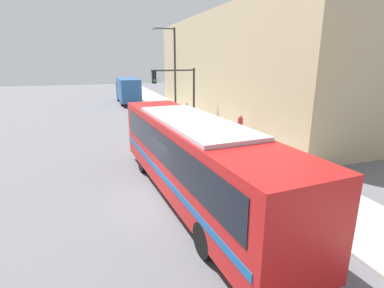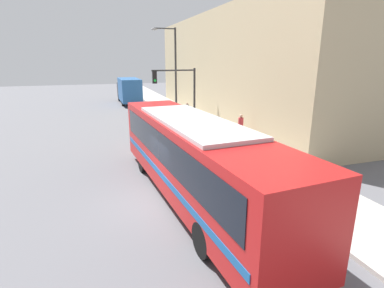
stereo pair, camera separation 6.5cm
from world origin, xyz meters
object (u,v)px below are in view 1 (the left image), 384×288
object	(u,v)px
parking_meter	(200,124)
city_bus	(192,154)
delivery_truck	(128,90)
street_lamp	(172,67)
pedestrian_mid_block	(187,112)
fire_hydrant	(239,156)
pedestrian_near_corner	(240,128)
traffic_light_pole	(178,88)

from	to	relation	value
parking_meter	city_bus	bearing A→B (deg)	-111.86
delivery_truck	street_lamp	distance (m)	12.12
city_bus	pedestrian_mid_block	bearing A→B (deg)	69.03
parking_meter	street_lamp	xyz separation A→B (m)	(-0.00, 7.35, 3.80)
street_lamp	pedestrian_mid_block	distance (m)	4.38
fire_hydrant	pedestrian_mid_block	distance (m)	11.43
pedestrian_near_corner	delivery_truck	bearing A→B (deg)	102.44
street_lamp	city_bus	bearing A→B (deg)	-102.62
fire_hydrant	street_lamp	size ratio (longest dim) A/B	0.08
pedestrian_near_corner	pedestrian_mid_block	distance (m)	7.82
city_bus	delivery_truck	size ratio (longest dim) A/B	1.58
traffic_light_pole	pedestrian_mid_block	world-z (taller)	traffic_light_pole
parking_meter	pedestrian_near_corner	bearing A→B (deg)	-51.84
city_bus	parking_meter	size ratio (longest dim) A/B	10.39
city_bus	pedestrian_mid_block	world-z (taller)	city_bus
city_bus	parking_meter	world-z (taller)	city_bus
parking_meter	street_lamp	bearing A→B (deg)	90.03
delivery_truck	traffic_light_pole	world-z (taller)	traffic_light_pole
delivery_truck	pedestrian_near_corner	distance (m)	21.71
city_bus	pedestrian_mid_block	xyz separation A→B (m)	(4.40, 14.57, -0.95)
traffic_light_pole	fire_hydrant	bearing A→B (deg)	-82.42
city_bus	pedestrian_near_corner	world-z (taller)	city_bus
street_lamp	pedestrian_near_corner	distance (m)	10.63
city_bus	pedestrian_mid_block	distance (m)	15.25
fire_hydrant	parking_meter	xyz separation A→B (m)	(0.00, 6.12, 0.49)
delivery_truck	traffic_light_pole	size ratio (longest dim) A/B	1.70
parking_meter	delivery_truck	bearing A→B (deg)	98.35
city_bus	delivery_truck	xyz separation A→B (m)	(0.98, 28.04, -0.21)
city_bus	pedestrian_near_corner	size ratio (longest dim) A/B	6.82
pedestrian_near_corner	pedestrian_mid_block	size ratio (longest dim) A/B	1.14
pedestrian_mid_block	parking_meter	bearing A→B (deg)	-97.30
traffic_light_pole	street_lamp	bearing A→B (deg)	79.34
delivery_truck	parking_meter	world-z (taller)	delivery_truck
city_bus	pedestrian_near_corner	xyz separation A→B (m)	(5.65, 6.85, -0.82)
traffic_light_pole	pedestrian_near_corner	distance (m)	5.65
delivery_truck	pedestrian_mid_block	world-z (taller)	delivery_truck
street_lamp	delivery_truck	bearing A→B (deg)	103.56
traffic_light_pole	pedestrian_near_corner	xyz separation A→B (m)	(2.97, -4.22, -2.29)
street_lamp	pedestrian_mid_block	size ratio (longest dim) A/B	4.92
parking_meter	street_lamp	distance (m)	8.27
delivery_truck	pedestrian_near_corner	xyz separation A→B (m)	(4.67, -21.19, -0.61)
delivery_truck	parking_meter	bearing A→B (deg)	-81.65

